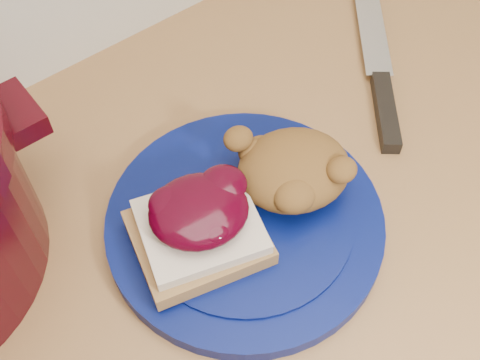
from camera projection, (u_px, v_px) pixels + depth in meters
base_cabinet at (259, 356)px, 1.00m from camera, size 4.00×0.60×0.86m
plate at (245, 222)px, 0.59m from camera, size 0.35×0.35×0.02m
sandwich at (199, 225)px, 0.54m from camera, size 0.14×0.13×0.06m
stuffing_mound at (294, 170)px, 0.58m from camera, size 0.14×0.13×0.06m
chef_knife at (381, 86)px, 0.70m from camera, size 0.21×0.24×0.02m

